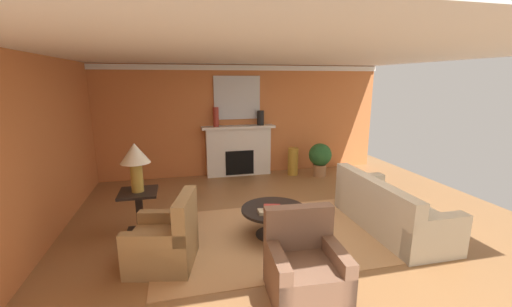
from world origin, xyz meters
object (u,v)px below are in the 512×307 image
at_px(potted_plant, 320,157).
at_px(vase_mantel_left, 216,117).
at_px(fireplace, 239,152).
at_px(vase_tall_corner, 293,161).
at_px(coffee_table, 274,215).
at_px(table_lamp, 135,158).
at_px(vase_mantel_right, 261,118).
at_px(armchair_near_window, 165,242).
at_px(sofa, 388,211).
at_px(side_table, 140,210).
at_px(armchair_facing_fireplace, 305,270).
at_px(mantel_mirror, 237,98).

bearing_deg(potted_plant, vase_mantel_left, 167.76).
xyz_separation_m(fireplace, vase_mantel_left, (-0.55, -0.05, 0.90)).
relative_size(fireplace, vase_tall_corner, 2.62).
height_order(coffee_table, potted_plant, potted_plant).
bearing_deg(potted_plant, table_lamp, -151.26).
bearing_deg(vase_mantel_right, vase_mantel_left, 180.00).
bearing_deg(armchair_near_window, vase_mantel_left, 73.24).
distance_m(sofa, table_lamp, 4.05).
bearing_deg(vase_mantel_left, side_table, -119.17).
distance_m(sofa, side_table, 3.94).
bearing_deg(armchair_facing_fireplace, vase_tall_corner, 71.61).
xyz_separation_m(vase_mantel_left, vase_mantel_right, (1.10, 0.00, -0.05)).
height_order(vase_mantel_right, vase_tall_corner, vase_mantel_right).
relative_size(side_table, vase_mantel_left, 1.51).
height_order(vase_mantel_left, vase_tall_corner, vase_mantel_left).
relative_size(vase_mantel_left, vase_mantel_right, 1.29).
bearing_deg(sofa, side_table, 169.02).
distance_m(table_lamp, potted_plant, 4.64).
bearing_deg(vase_tall_corner, potted_plant, -25.76).
distance_m(vase_mantel_right, potted_plant, 1.76).
height_order(sofa, vase_tall_corner, sofa).
bearing_deg(sofa, vase_tall_corner, 97.87).
distance_m(fireplace, sofa, 3.98).
bearing_deg(potted_plant, vase_mantel_right, 158.74).
relative_size(fireplace, side_table, 2.57).
relative_size(fireplace, coffee_table, 1.80).
relative_size(mantel_mirror, sofa, 0.54).
bearing_deg(coffee_table, sofa, -6.05).
relative_size(armchair_near_window, armchair_facing_fireplace, 1.01).
height_order(fireplace, vase_mantel_right, vase_mantel_right).
relative_size(mantel_mirror, side_table, 1.63).
relative_size(sofa, vase_mantel_right, 5.86).
xyz_separation_m(armchair_facing_fireplace, table_lamp, (-1.93, 1.99, 0.92)).
bearing_deg(vase_mantel_left, coffee_table, -81.86).
xyz_separation_m(sofa, armchair_facing_fireplace, (-1.94, -1.24, 0.01)).
distance_m(sofa, potted_plant, 2.96).
height_order(fireplace, potted_plant, fireplace).
bearing_deg(side_table, armchair_near_window, -67.30).
height_order(armchair_facing_fireplace, side_table, armchair_facing_fireplace).
relative_size(coffee_table, vase_mantel_left, 2.15).
height_order(armchair_near_window, side_table, armchair_near_window).
relative_size(coffee_table, side_table, 1.43).
bearing_deg(mantel_mirror, table_lamp, -125.55).
relative_size(table_lamp, vase_tall_corner, 1.09).
distance_m(coffee_table, vase_mantel_right, 3.53).
height_order(mantel_mirror, vase_mantel_left, mantel_mirror).
distance_m(armchair_near_window, potted_plant, 4.81).
relative_size(fireplace, table_lamp, 2.40).
height_order(fireplace, table_lamp, table_lamp).
bearing_deg(armchair_near_window, potted_plant, 41.42).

